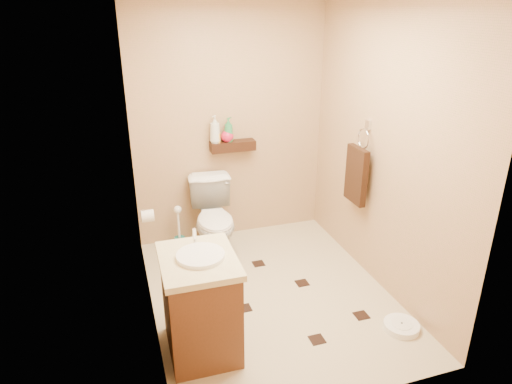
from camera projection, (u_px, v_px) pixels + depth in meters
name	position (u px, v px, depth m)	size (l,w,h in m)	color
ground	(270.00, 294.00, 4.00)	(2.50, 2.50, 0.00)	#BFAE8C
wall_back	(230.00, 127.00, 4.65)	(2.00, 0.04, 2.40)	tan
wall_front	(350.00, 235.00, 2.45)	(2.00, 0.04, 2.40)	tan
wall_left	(140.00, 178.00, 3.26)	(0.04, 2.50, 2.40)	tan
wall_right	(383.00, 153.00, 3.83)	(0.04, 2.50, 2.40)	tan
wall_shelf	(233.00, 146.00, 4.65)	(0.46, 0.14, 0.10)	#32180D
floor_accents	(276.00, 295.00, 3.99)	(1.30, 1.34, 0.01)	black
toilet	(215.00, 220.00, 4.51)	(0.43, 0.75, 0.76)	white
vanity	(200.00, 303.00, 3.22)	(0.52, 0.63, 0.88)	brown
bathroom_scale	(401.00, 326.00, 3.56)	(0.32, 0.32, 0.06)	white
toilet_brush	(179.00, 233.00, 4.71)	(0.11, 0.11, 0.48)	#1B6C64
towel_ring	(357.00, 173.00, 4.13)	(0.12, 0.30, 0.76)	silver
toilet_paper	(148.00, 216.00, 4.08)	(0.12, 0.11, 0.12)	white
bottle_a	(215.00, 129.00, 4.53)	(0.11, 0.11, 0.28)	silver
bottle_b	(217.00, 136.00, 4.56)	(0.07, 0.07, 0.15)	yellow
bottle_c	(227.00, 134.00, 4.58)	(0.13, 0.13, 0.16)	#CC1840
bottle_d	(228.00, 130.00, 4.57)	(0.09, 0.09, 0.24)	#2B834B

